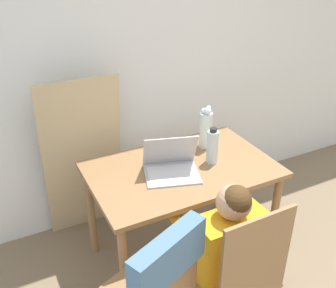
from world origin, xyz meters
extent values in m
cube|color=white|center=(0.00, 2.23, 1.25)|extent=(6.40, 0.05, 2.50)
cube|color=olive|center=(-0.16, 1.53, 0.69)|extent=(1.12, 0.71, 0.03)
cylinder|color=olive|center=(-0.66, 1.23, 0.34)|extent=(0.05, 0.05, 0.68)
cylinder|color=olive|center=(0.35, 1.23, 0.34)|extent=(0.05, 0.05, 0.68)
cylinder|color=olive|center=(-0.66, 1.84, 0.34)|extent=(0.05, 0.05, 0.68)
cylinder|color=olive|center=(0.35, 1.84, 0.34)|extent=(0.05, 0.05, 0.68)
cube|color=olive|center=(-0.21, 0.94, 0.42)|extent=(0.41, 0.41, 0.02)
cube|color=olive|center=(-0.21, 0.75, 0.67)|extent=(0.38, 0.02, 0.49)
cylinder|color=olive|center=(-0.04, 1.11, 0.20)|extent=(0.04, 0.04, 0.41)
cube|color=olive|center=(-0.62, 0.80, 0.67)|extent=(0.36, 0.16, 0.49)
cube|color=slate|center=(-0.62, 0.80, 0.83)|extent=(0.39, 0.23, 0.20)
cube|color=orange|center=(-0.21, 0.94, 0.60)|extent=(0.36, 0.18, 0.35)
sphere|color=tan|center=(-0.21, 0.94, 0.86)|extent=(0.17, 0.17, 0.17)
sphere|color=#4C3319|center=(-0.21, 0.92, 0.89)|extent=(0.14, 0.14, 0.14)
cylinder|color=#4C4742|center=(-0.13, 1.08, 0.44)|extent=(0.09, 0.28, 0.09)
cylinder|color=#4C4742|center=(-0.29, 1.08, 0.44)|extent=(0.09, 0.28, 0.09)
cylinder|color=#4C4742|center=(-0.13, 1.22, 0.21)|extent=(0.07, 0.07, 0.43)
cylinder|color=#4C4742|center=(-0.29, 1.22, 0.21)|extent=(0.07, 0.07, 0.43)
cylinder|color=orange|center=(-0.06, 1.15, 0.62)|extent=(0.06, 0.24, 0.06)
cylinder|color=orange|center=(-0.36, 1.15, 0.62)|extent=(0.06, 0.24, 0.06)
cube|color=#B2B2B7|center=(-0.25, 1.49, 0.71)|extent=(0.38, 0.34, 0.01)
cube|color=silver|center=(-0.25, 1.49, 0.72)|extent=(0.32, 0.25, 0.00)
cube|color=#B2B2B7|center=(-0.22, 1.56, 0.83)|extent=(0.34, 0.21, 0.23)
cube|color=silver|center=(-0.22, 1.56, 0.83)|extent=(0.30, 0.19, 0.20)
cylinder|color=silver|center=(0.11, 1.70, 0.83)|extent=(0.08, 0.08, 0.24)
cylinder|color=#3D7A38|center=(0.13, 1.70, 0.87)|extent=(0.01, 0.01, 0.22)
sphere|color=white|center=(0.13, 1.70, 0.98)|extent=(0.03, 0.03, 0.03)
cylinder|color=#3D7A38|center=(0.09, 1.71, 0.86)|extent=(0.01, 0.01, 0.20)
sphere|color=white|center=(0.09, 1.71, 0.96)|extent=(0.04, 0.04, 0.04)
cylinder|color=#3D7A38|center=(0.10, 1.68, 0.86)|extent=(0.01, 0.01, 0.21)
sphere|color=white|center=(0.10, 1.68, 0.97)|extent=(0.05, 0.05, 0.05)
cylinder|color=silver|center=(0.04, 1.51, 0.81)|extent=(0.07, 0.07, 0.21)
cylinder|color=#262628|center=(0.04, 1.51, 0.93)|extent=(0.04, 0.04, 0.02)
cube|color=tan|center=(-0.62, 2.08, 0.59)|extent=(0.53, 0.18, 1.19)
camera|label=1|loc=(-1.14, -0.23, 1.97)|focal=42.00mm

